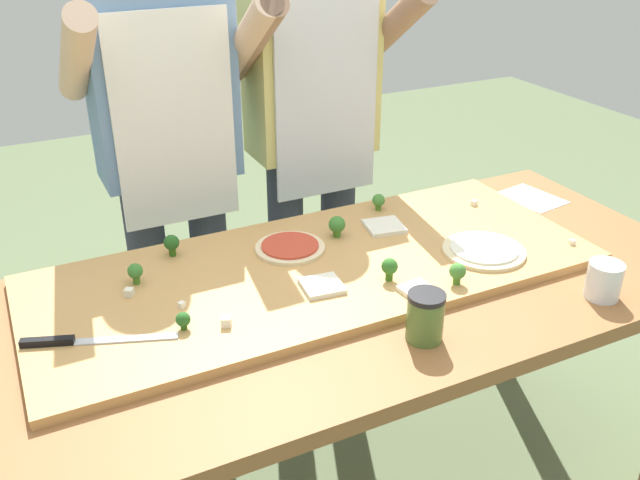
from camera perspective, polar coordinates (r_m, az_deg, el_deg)
name	(u,v)px	position (r m, az deg, el deg)	size (l,w,h in m)	color
prep_table	(348,320)	(1.75, 2.35, -6.64)	(1.88, 0.84, 0.80)	brown
cutting_board	(317,269)	(1.75, -0.25, -2.42)	(1.43, 0.58, 0.02)	tan
chefs_knife	(77,341)	(1.54, -19.44, -7.86)	(0.31, 0.13, 0.02)	#B7BABF
pizza_whole_tomato_red	(290,247)	(1.81, -2.50, -0.60)	(0.18, 0.18, 0.02)	beige
pizza_whole_white_garlic	(484,250)	(1.85, 13.39, -0.82)	(0.22, 0.22, 0.02)	beige
pizza_slice_near_right	(322,286)	(1.64, 0.17, -3.81)	(0.09, 0.09, 0.01)	silver
pizza_slice_near_left	(384,226)	(1.94, 5.32, 1.12)	(0.10, 0.10, 0.01)	silver
pizza_slice_far_left	(418,290)	(1.64, 8.07, -4.16)	(0.07, 0.07, 0.01)	silver
broccoli_floret_back_right	(172,243)	(1.81, -12.17, -0.28)	(0.04, 0.04, 0.06)	#2C5915
broccoli_floret_front_mid	(379,201)	(2.04, 4.86, 3.24)	(0.04, 0.04, 0.05)	#487A23
broccoli_floret_center_left	(337,225)	(1.87, 1.41, 1.24)	(0.05, 0.05, 0.06)	#3F7220
broccoli_floret_front_left	(135,272)	(1.71, -15.03, -2.56)	(0.04, 0.04, 0.05)	#3F7220
broccoli_floret_back_mid	(457,272)	(1.68, 11.30, -2.61)	(0.04, 0.04, 0.05)	#487A23
broccoli_floret_center_right	(390,267)	(1.67, 5.77, -2.26)	(0.04, 0.04, 0.06)	#366618
broccoli_floret_back_left	(183,320)	(1.52, -11.25, -6.50)	(0.03, 0.03, 0.04)	#2C5915
cheese_crumble_a	(474,203)	(2.12, 12.63, 3.02)	(0.02, 0.02, 0.02)	white
cheese_crumble_b	(129,292)	(1.67, -15.50, -4.19)	(0.02, 0.02, 0.02)	silver
cheese_crumble_c	(226,321)	(1.52, -7.76, -6.69)	(0.02, 0.02, 0.02)	white
cheese_crumble_d	(572,242)	(1.96, 20.13, -0.16)	(0.01, 0.01, 0.01)	white
cheese_crumble_e	(182,305)	(1.60, -11.35, -5.27)	(0.01, 0.01, 0.01)	white
flour_cup	(603,282)	(1.77, 22.39, -3.26)	(0.08, 0.08, 0.09)	white
sauce_jar	(425,317)	(1.50, 8.70, -6.28)	(0.08, 0.08, 0.11)	#517033
recipe_note	(531,198)	(2.28, 17.06, 3.34)	(0.14, 0.19, 0.00)	white
cook_left	(169,144)	(2.10, -12.41, 7.76)	(0.54, 0.39, 1.67)	#333847
cook_right	(313,122)	(2.25, -0.59, 9.70)	(0.54, 0.39, 1.67)	#333847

